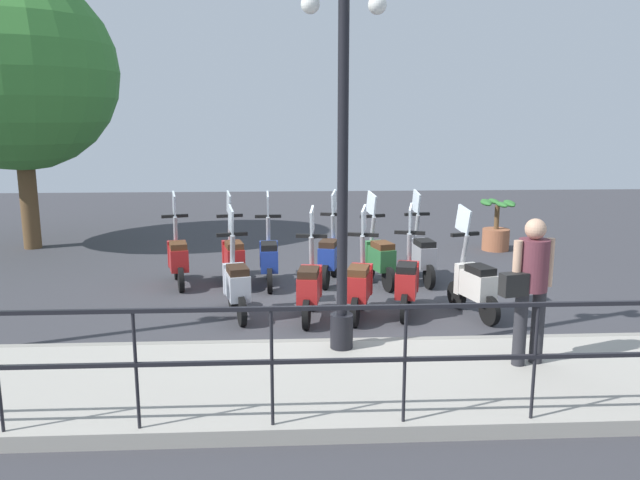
# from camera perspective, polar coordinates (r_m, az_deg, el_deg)

# --- Properties ---
(ground_plane) EXTENTS (28.00, 28.00, 0.00)m
(ground_plane) POSITION_cam_1_polar(r_m,az_deg,el_deg) (9.67, 3.04, -5.44)
(ground_plane) COLOR #38383D
(promenade_walkway) EXTENTS (2.20, 20.00, 0.15)m
(promenade_walkway) POSITION_cam_1_polar(r_m,az_deg,el_deg) (6.71, 5.92, -12.58)
(promenade_walkway) COLOR #A39E93
(promenade_walkway) RESTS_ON ground_plane
(fence_railing) EXTENTS (0.04, 16.03, 1.07)m
(fence_railing) POSITION_cam_1_polar(r_m,az_deg,el_deg) (5.45, 7.81, -9.16)
(fence_railing) COLOR black
(fence_railing) RESTS_ON promenade_walkway
(lamp_post_near) EXTENTS (0.26, 0.90, 4.28)m
(lamp_post_near) POSITION_cam_1_polar(r_m,az_deg,el_deg) (6.87, 2.08, 5.12)
(lamp_post_near) COLOR black
(lamp_post_near) RESTS_ON promenade_walkway
(pedestrian_with_bag) EXTENTS (0.41, 0.63, 1.59)m
(pedestrian_with_bag) POSITION_cam_1_polar(r_m,az_deg,el_deg) (6.94, 18.70, -3.54)
(pedestrian_with_bag) COLOR #28282D
(pedestrian_with_bag) RESTS_ON promenade_walkway
(tree_large) EXTENTS (4.01, 4.01, 5.66)m
(tree_large) POSITION_cam_1_polar(r_m,az_deg,el_deg) (14.45, -25.96, 13.63)
(tree_large) COLOR brown
(tree_large) RESTS_ON ground_plane
(potted_palm) EXTENTS (1.06, 0.66, 1.05)m
(potted_palm) POSITION_cam_1_polar(r_m,az_deg,el_deg) (13.57, 15.81, 0.96)
(potted_palm) COLOR #9E5B3D
(potted_palm) RESTS_ON ground_plane
(scooter_near_0) EXTENTS (1.20, 0.54, 1.54)m
(scooter_near_0) POSITION_cam_1_polar(r_m,az_deg,el_deg) (9.00, 13.88, -3.85)
(scooter_near_0) COLOR black
(scooter_near_0) RESTS_ON ground_plane
(scooter_near_1) EXTENTS (1.21, 0.53, 1.54)m
(scooter_near_1) POSITION_cam_1_polar(r_m,az_deg,el_deg) (8.94, 7.96, -3.73)
(scooter_near_1) COLOR black
(scooter_near_1) RESTS_ON ground_plane
(scooter_near_2) EXTENTS (1.21, 0.52, 1.54)m
(scooter_near_2) POSITION_cam_1_polar(r_m,az_deg,el_deg) (8.72, 3.65, -4.03)
(scooter_near_2) COLOR black
(scooter_near_2) RESTS_ON ground_plane
(scooter_near_3) EXTENTS (1.23, 0.45, 1.54)m
(scooter_near_3) POSITION_cam_1_polar(r_m,az_deg,el_deg) (8.60, -0.95, -4.21)
(scooter_near_3) COLOR black
(scooter_near_3) RESTS_ON ground_plane
(scooter_near_4) EXTENTS (1.21, 0.51, 1.54)m
(scooter_near_4) POSITION_cam_1_polar(r_m,az_deg,el_deg) (8.80, -7.66, -3.96)
(scooter_near_4) COLOR black
(scooter_near_4) RESTS_ON ground_plane
(scooter_far_0) EXTENTS (1.23, 0.45, 1.54)m
(scooter_far_0) POSITION_cam_1_polar(r_m,az_deg,el_deg) (10.65, 9.25, -1.32)
(scooter_far_0) COLOR black
(scooter_far_0) RESTS_ON ground_plane
(scooter_far_1) EXTENTS (1.20, 0.54, 1.54)m
(scooter_far_1) POSITION_cam_1_polar(r_m,az_deg,el_deg) (10.37, 5.40, -1.56)
(scooter_far_1) COLOR black
(scooter_far_1) RESTS_ON ground_plane
(scooter_far_2) EXTENTS (1.21, 0.52, 1.54)m
(scooter_far_2) POSITION_cam_1_polar(r_m,az_deg,el_deg) (10.48, 0.93, -1.37)
(scooter_far_2) COLOR black
(scooter_far_2) RESTS_ON ground_plane
(scooter_far_3) EXTENTS (1.23, 0.44, 1.54)m
(scooter_far_3) POSITION_cam_1_polar(r_m,az_deg,el_deg) (10.31, -4.69, -1.62)
(scooter_far_3) COLOR black
(scooter_far_3) RESTS_ON ground_plane
(scooter_far_4) EXTENTS (1.22, 0.51, 1.54)m
(scooter_far_4) POSITION_cam_1_polar(r_m,az_deg,el_deg) (10.44, -7.94, -1.53)
(scooter_far_4) COLOR black
(scooter_far_4) RESTS_ON ground_plane
(scooter_far_5) EXTENTS (1.21, 0.52, 1.54)m
(scooter_far_5) POSITION_cam_1_polar(r_m,az_deg,el_deg) (10.58, -12.86, -1.55)
(scooter_far_5) COLOR black
(scooter_far_5) RESTS_ON ground_plane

